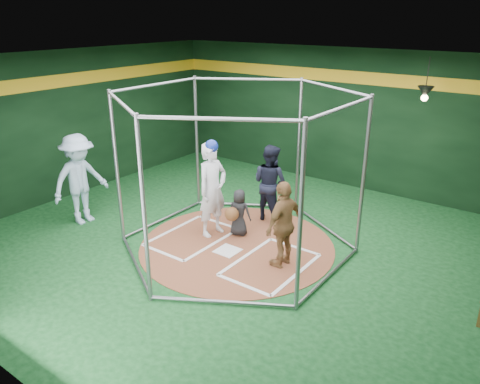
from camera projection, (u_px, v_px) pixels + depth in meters
The scene contains 12 objects.
room_shell at pixel (237, 160), 8.56m from camera, with size 10.10×9.10×3.53m.
clay_disc at pixel (237, 245), 9.19m from camera, with size 3.80×3.80×0.01m, color brown.
home_plate at pixel (228, 251), 8.96m from camera, with size 0.43×0.43×0.01m, color white.
batter_box_left at pixel (192, 237), 9.52m from camera, with size 1.17×1.77×0.01m.
batter_box_right at pixel (271, 264), 8.47m from camera, with size 1.17×1.77×0.01m.
batting_cage at pixel (237, 173), 8.65m from camera, with size 4.05×4.67×3.00m.
pendant_lamp_near at pixel (425, 92), 9.69m from camera, with size 0.34×0.34×0.90m.
batter_figure at pixel (212, 189), 9.33m from camera, with size 0.54×0.75×1.99m.
visitor_leopard at pixel (284, 224), 8.21m from camera, with size 0.93×0.39×1.59m, color tan.
catcher_figure at pixel (238, 213), 9.44m from camera, with size 0.54×0.60×0.97m.
umpire at pixel (270, 183), 10.07m from camera, with size 0.82×0.64×1.68m, color black.
bystander_blue at pixel (80, 179), 9.90m from camera, with size 1.26×0.73×1.96m, color #AECAE6.
Camera 1 is at (4.90, -6.56, 4.29)m, focal length 35.00 mm.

